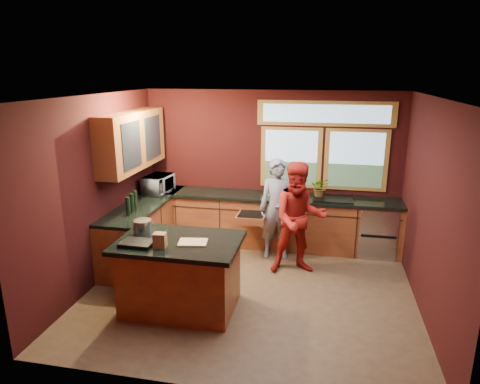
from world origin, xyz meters
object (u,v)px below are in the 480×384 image
(island, at_px, (180,274))
(person_red, at_px, (299,218))
(stock_pot, at_px, (143,227))
(person_grey, at_px, (277,209))
(cutting_board, at_px, (193,242))

(island, xyz_separation_m, person_red, (1.42, 1.37, 0.39))
(person_red, distance_m, stock_pot, 2.32)
(island, relative_size, stock_pot, 6.46)
(person_grey, relative_size, person_red, 0.96)
(person_grey, bearing_deg, island, -125.94)
(island, distance_m, person_red, 2.01)
(person_red, height_order, cutting_board, person_red)
(person_grey, bearing_deg, person_red, -58.81)
(person_grey, xyz_separation_m, person_red, (0.38, -0.49, 0.03))
(person_grey, height_order, stock_pot, person_grey)
(cutting_board, bearing_deg, person_red, 49.35)
(person_red, height_order, stock_pot, person_red)
(cutting_board, bearing_deg, person_grey, 66.41)
(stock_pot, bearing_deg, person_red, 31.76)
(island, xyz_separation_m, stock_pot, (-0.55, 0.15, 0.56))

